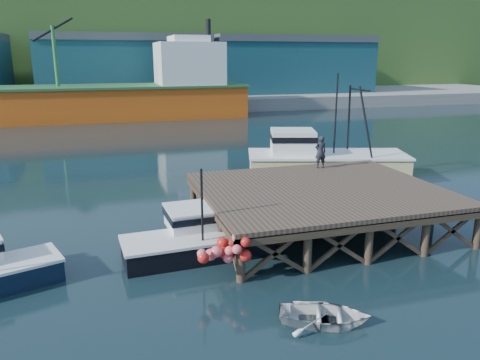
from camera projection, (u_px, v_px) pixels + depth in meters
name	position (u px, v px, depth m)	size (l,w,h in m)	color
ground	(217.00, 238.00, 22.90)	(300.00, 300.00, 0.00)	black
wharf	(322.00, 192.00, 23.77)	(12.00, 10.00, 2.62)	brown
far_quay	(125.00, 98.00, 87.37)	(160.00, 40.00, 2.00)	gray
warehouse_mid	(125.00, 69.00, 81.33)	(28.00, 16.00, 9.00)	#194252
warehouse_right	(285.00, 67.00, 89.75)	(30.00, 16.00, 9.00)	#194252
cargo_ship	(71.00, 96.00, 64.06)	(55.50, 10.00, 13.75)	#D45614
hillside	(115.00, 46.00, 112.54)	(220.00, 50.00, 22.00)	#2D511E
boat_black	(197.00, 238.00, 20.95)	(6.83, 5.74, 4.15)	black
trawler	(324.00, 159.00, 33.32)	(11.87, 7.09, 7.50)	#D3CE88
dinghy	(325.00, 315.00, 15.51)	(2.15, 3.02, 0.62)	silver
dockworker	(321.00, 152.00, 27.85)	(0.70, 0.46, 1.93)	black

